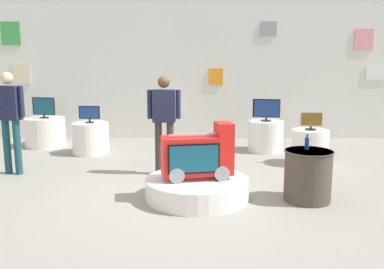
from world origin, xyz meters
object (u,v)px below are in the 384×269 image
(tv_on_center_rear, at_px, (268,109))
(side_table_round, at_px, (309,175))
(main_display_pedestal, at_px, (198,188))
(display_pedestal_center_rear, at_px, (267,136))
(shopper_browsing_rear, at_px, (11,115))
(tv_on_far_right, at_px, (45,107))
(novelty_firetruck_tv, at_px, (200,156))
(display_pedestal_right_rear, at_px, (92,138))
(tv_on_left_rear, at_px, (313,121))
(tv_on_right_rear, at_px, (91,113))
(shopper_browsing_near_truck, at_px, (165,117))
(display_pedestal_far_right, at_px, (47,132))
(bottle_on_side_table, at_px, (308,143))
(display_pedestal_left_rear, at_px, (311,147))

(tv_on_center_rear, distance_m, side_table_round, 3.27)
(main_display_pedestal, xyz_separation_m, display_pedestal_center_rear, (1.52, 3.13, 0.18))
(shopper_browsing_rear, bearing_deg, tv_on_far_right, 96.75)
(display_pedestal_center_rear, bearing_deg, tv_on_center_rear, -77.63)
(novelty_firetruck_tv, bearing_deg, display_pedestal_right_rear, 127.67)
(novelty_firetruck_tv, relative_size, tv_on_left_rear, 2.50)
(side_table_round, relative_size, shopper_browsing_rear, 0.41)
(display_pedestal_center_rear, xyz_separation_m, tv_on_right_rear, (-3.73, -0.25, 0.52))
(tv_on_right_rear, relative_size, shopper_browsing_near_truck, 0.26)
(novelty_firetruck_tv, bearing_deg, tv_on_center_rear, 64.35)
(tv_on_far_right, height_order, shopper_browsing_near_truck, shopper_browsing_near_truck)
(display_pedestal_right_rear, xyz_separation_m, display_pedestal_far_right, (-1.22, 0.75, 0.00))
(main_display_pedestal, xyz_separation_m, display_pedestal_right_rear, (-2.21, 2.88, 0.18))
(novelty_firetruck_tv, bearing_deg, shopper_browsing_near_truck, 114.05)
(tv_on_center_rear, relative_size, display_pedestal_right_rear, 0.75)
(side_table_round, bearing_deg, display_pedestal_far_right, 143.07)
(display_pedestal_center_rear, relative_size, display_pedestal_far_right, 0.84)
(display_pedestal_right_rear, height_order, tv_on_right_rear, tv_on_right_rear)
(bottle_on_side_table, xyz_separation_m, shopper_browsing_near_truck, (-2.06, 1.27, 0.19))
(bottle_on_side_table, relative_size, shopper_browsing_near_truck, 0.13)
(tv_on_center_rear, relative_size, tv_on_far_right, 1.02)
(display_pedestal_left_rear, xyz_separation_m, display_pedestal_right_rear, (-4.35, 0.91, 0.00))
(main_display_pedestal, distance_m, tv_on_left_rear, 2.99)
(display_pedestal_center_rear, relative_size, side_table_round, 1.06)
(side_table_round, distance_m, shopper_browsing_near_truck, 2.55)
(display_pedestal_left_rear, bearing_deg, display_pedestal_far_right, 163.41)
(novelty_firetruck_tv, height_order, side_table_round, novelty_firetruck_tv)
(bottle_on_side_table, height_order, shopper_browsing_rear, shopper_browsing_rear)
(tv_on_left_rear, xyz_separation_m, tv_on_right_rear, (-4.35, 0.91, 0.02))
(display_pedestal_right_rear, relative_size, side_table_round, 1.07)
(shopper_browsing_rear, bearing_deg, tv_on_center_rear, 21.50)
(display_pedestal_left_rear, height_order, shopper_browsing_rear, shopper_browsing_rear)
(tv_on_right_rear, bearing_deg, side_table_round, -38.51)
(side_table_round, bearing_deg, shopper_browsing_near_truck, 146.94)
(display_pedestal_left_rear, distance_m, tv_on_center_rear, 1.44)
(tv_on_center_rear, bearing_deg, main_display_pedestal, -115.97)
(display_pedestal_right_rear, xyz_separation_m, shopper_browsing_rear, (-0.94, -1.59, 0.70))
(novelty_firetruck_tv, relative_size, display_pedestal_left_rear, 1.50)
(tv_on_right_rear, distance_m, tv_on_far_right, 1.43)
(display_pedestal_right_rear, bearing_deg, tv_on_left_rear, -11.90)
(tv_on_far_right, height_order, shopper_browsing_rear, shopper_browsing_rear)
(tv_on_left_rear, xyz_separation_m, display_pedestal_right_rear, (-4.35, 0.92, -0.50))
(tv_on_far_right, xyz_separation_m, side_table_round, (4.95, -3.72, -0.54))
(tv_on_left_rear, height_order, display_pedestal_far_right, tv_on_left_rear)
(side_table_round, xyz_separation_m, shopper_browsing_rear, (-4.68, 1.38, 0.66))
(tv_on_left_rear, height_order, shopper_browsing_rear, shopper_browsing_rear)
(tv_on_right_rear, bearing_deg, display_pedestal_left_rear, -11.80)
(shopper_browsing_rear, bearing_deg, novelty_firetruck_tv, -22.17)
(novelty_firetruck_tv, distance_m, tv_on_left_rear, 2.91)
(display_pedestal_left_rear, xyz_separation_m, display_pedestal_far_right, (-5.57, 1.66, 0.00))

